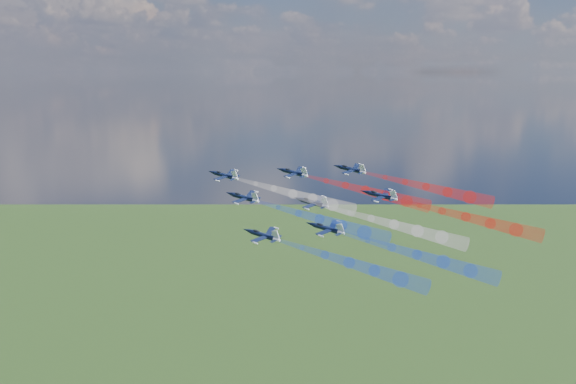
{
  "coord_description": "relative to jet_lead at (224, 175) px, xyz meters",
  "views": [
    {
      "loc": [
        -58.82,
        -140.06,
        199.22
      ],
      "look_at": [
        -21.24,
        22.72,
        168.57
      ],
      "focal_mm": 40.84,
      "sensor_mm": 36.0,
      "label": 1
    }
  ],
  "objects": [
    {
      "name": "trail_rear_right",
      "position": [
        52.42,
        -38.91,
        -5.88
      ],
      "size": [
        27.39,
        28.57,
        8.82
      ],
      "primitive_type": null,
      "rotation": [
        0.13,
        -0.23,
        0.74
      ],
      "color": "red"
    },
    {
      "name": "trail_lead",
      "position": [
        15.54,
        -16.04,
        -2.89
      ],
      "size": [
        27.39,
        28.57,
        8.82
      ],
      "primitive_type": null,
      "rotation": [
        0.13,
        -0.23,
        0.74
      ],
      "color": "white"
    },
    {
      "name": "jet_lead",
      "position": [
        0.0,
        0.0,
        0.0
      ],
      "size": [
        13.77,
        13.96,
        6.08
      ],
      "primitive_type": null,
      "rotation": [
        0.13,
        -0.23,
        0.74
      ],
      "color": "black"
    },
    {
      "name": "jet_outer_left",
      "position": [
        4.28,
        -33.81,
        -8.89
      ],
      "size": [
        13.77,
        13.96,
        6.08
      ],
      "primitive_type": null,
      "rotation": [
        0.13,
        -0.23,
        0.74
      ],
      "color": "black"
    },
    {
      "name": "jet_rear_left",
      "position": [
        19.18,
        -34.93,
        -7.84
      ],
      "size": [
        13.77,
        13.96,
        6.08
      ],
      "primitive_type": null,
      "rotation": [
        0.13,
        -0.23,
        0.74
      ],
      "color": "black"
    },
    {
      "name": "jet_center_third",
      "position": [
        19.7,
        -20.33,
        -4.58
      ],
      "size": [
        13.77,
        13.96,
        6.08
      ],
      "primitive_type": null,
      "rotation": [
        0.13,
        -0.23,
        0.74
      ],
      "color": "black"
    },
    {
      "name": "jet_outer_right",
      "position": [
        35.24,
        -3.78,
        1.06
      ],
      "size": [
        13.77,
        13.96,
        6.08
      ],
      "primitive_type": null,
      "rotation": [
        0.13,
        -0.23,
        0.74
      ],
      "color": "black"
    },
    {
      "name": "jet_rear_right",
      "position": [
        36.89,
        -22.88,
        -2.99
      ],
      "size": [
        13.77,
        13.96,
        6.08
      ],
      "primitive_type": null,
      "rotation": [
        0.13,
        -0.23,
        0.74
      ],
      "color": "black"
    },
    {
      "name": "trail_center_third",
      "position": [
        35.23,
        -36.36,
        -7.47
      ],
      "size": [
        27.39,
        28.57,
        8.82
      ],
      "primitive_type": null,
      "rotation": [
        0.13,
        -0.23,
        0.74
      ],
      "color": "white"
    },
    {
      "name": "trail_outer_right",
      "position": [
        50.78,
        -19.82,
        -1.83
      ],
      "size": [
        27.39,
        28.57,
        8.82
      ],
      "primitive_type": null,
      "rotation": [
        0.13,
        -0.23,
        0.74
      ],
      "color": "red"
    },
    {
      "name": "jet_inner_right",
      "position": [
        19.23,
        -1.31,
        0.32
      ],
      "size": [
        13.77,
        13.96,
        6.08
      ],
      "primitive_type": null,
      "rotation": [
        0.13,
        -0.23,
        0.74
      ],
      "color": "black"
    },
    {
      "name": "jet_inner_left",
      "position": [
        2.71,
        -16.15,
        -3.28
      ],
      "size": [
        13.77,
        13.96,
        6.08
      ],
      "primitive_type": null,
      "rotation": [
        0.13,
        -0.23,
        0.74
      ],
      "color": "black"
    },
    {
      "name": "trail_inner_right",
      "position": [
        34.77,
        -17.35,
        -2.57
      ],
      "size": [
        27.39,
        28.57,
        8.82
      ],
      "primitive_type": null,
      "rotation": [
        0.13,
        -0.23,
        0.74
      ],
      "color": "red"
    },
    {
      "name": "trail_inner_left",
      "position": [
        18.24,
        -32.18,
        -6.17
      ],
      "size": [
        27.39,
        28.57,
        8.82
      ],
      "primitive_type": null,
      "rotation": [
        0.13,
        -0.23,
        0.74
      ],
      "color": "blue"
    },
    {
      "name": "trail_outer_left",
      "position": [
        19.81,
        -49.85,
        -11.78
      ],
      "size": [
        27.39,
        28.57,
        8.82
      ],
      "primitive_type": null,
      "rotation": [
        0.13,
        -0.23,
        0.74
      ],
      "color": "blue"
    },
    {
      "name": "trail_rear_left",
      "position": [
        34.71,
        -50.97,
        -10.73
      ],
      "size": [
        27.39,
        28.57,
        8.82
      ],
      "primitive_type": null,
      "rotation": [
        0.13,
        -0.23,
        0.74
      ],
      "color": "blue"
    }
  ]
}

